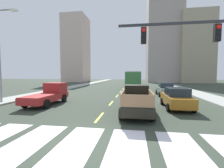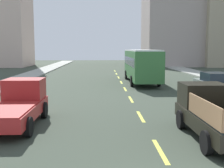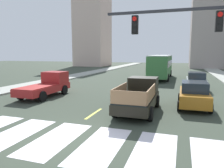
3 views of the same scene
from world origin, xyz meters
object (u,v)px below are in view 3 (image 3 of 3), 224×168
at_px(city_bus, 161,65).
at_px(sedan_mid, 196,81).
at_px(pickup_stakebed, 140,96).
at_px(pickup_dark, 47,85).
at_px(sedan_near_left, 194,94).

bearing_deg(city_bus, sedan_mid, -64.40).
distance_m(pickup_stakebed, city_bus, 18.01).
xyz_separation_m(pickup_dark, city_bus, (7.83, 15.80, 1.03)).
relative_size(sedan_mid, sedan_near_left, 1.00).
distance_m(sedan_mid, sedan_near_left, 7.78).
bearing_deg(city_bus, pickup_stakebed, -90.20).
relative_size(pickup_stakebed, city_bus, 0.48).
bearing_deg(pickup_stakebed, sedan_near_left, 30.70).
bearing_deg(sedan_near_left, sedan_mid, 86.24).
bearing_deg(sedan_mid, pickup_stakebed, -113.25).
distance_m(city_bus, sedan_near_left, 16.54).
bearing_deg(pickup_dark, sedan_near_left, 1.60).
distance_m(pickup_dark, sedan_near_left, 11.55).
height_order(pickup_dark, city_bus, city_bus).
height_order(city_bus, sedan_near_left, city_bus).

